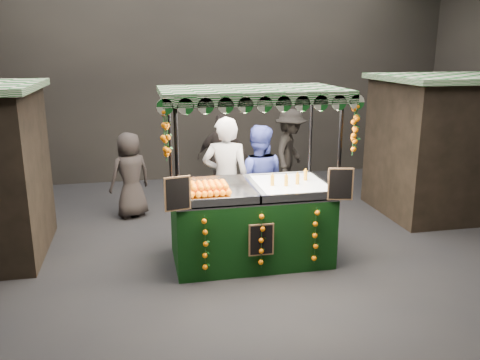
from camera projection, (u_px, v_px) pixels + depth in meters
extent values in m
plane|color=black|center=(247.00, 260.00, 7.53)|extent=(12.00, 12.00, 0.00)
cube|color=black|center=(201.00, 73.00, 11.60)|extent=(12.00, 0.10, 5.00)
cube|color=black|center=(456.00, 147.00, 9.49)|extent=(2.80, 2.00, 2.50)
cube|color=#13591A|center=(464.00, 78.00, 9.15)|extent=(3.00, 2.20, 0.10)
cube|color=black|center=(250.00, 227.00, 7.43)|extent=(2.27, 1.24, 1.03)
cube|color=#ABADB2|center=(251.00, 192.00, 7.29)|extent=(2.27, 1.24, 0.04)
cylinder|color=black|center=(178.00, 196.00, 6.47)|extent=(0.05, 0.05, 2.47)
cylinder|color=black|center=(338.00, 187.00, 6.90)|extent=(0.05, 0.05, 2.47)
cylinder|color=black|center=(171.00, 174.00, 7.58)|extent=(0.05, 0.05, 2.47)
cylinder|color=black|center=(309.00, 167.00, 8.01)|extent=(0.05, 0.05, 2.47)
cube|color=#13591A|center=(251.00, 91.00, 6.91)|extent=(2.52, 1.49, 0.08)
cube|color=white|center=(291.00, 186.00, 7.40)|extent=(1.01, 1.11, 0.08)
cube|color=black|center=(178.00, 194.00, 6.40)|extent=(0.35, 0.10, 0.45)
cube|color=black|center=(340.00, 184.00, 6.83)|extent=(0.35, 0.10, 0.45)
cube|color=black|center=(261.00, 240.00, 6.79)|extent=(0.35, 0.03, 0.45)
imported|color=slate|center=(226.00, 181.00, 7.99)|extent=(0.85, 0.66, 2.06)
imported|color=navy|center=(258.00, 182.00, 8.27)|extent=(1.09, 0.95, 1.88)
imported|color=black|center=(389.00, 149.00, 10.88)|extent=(1.13, 1.05, 1.86)
imported|color=#282221|center=(222.00, 157.00, 10.33)|extent=(1.11, 0.67, 1.78)
imported|color=black|center=(290.00, 153.00, 10.58)|extent=(1.22, 1.37, 1.84)
imported|color=#2B2523|center=(130.00, 175.00, 9.24)|extent=(0.93, 0.81, 1.60)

